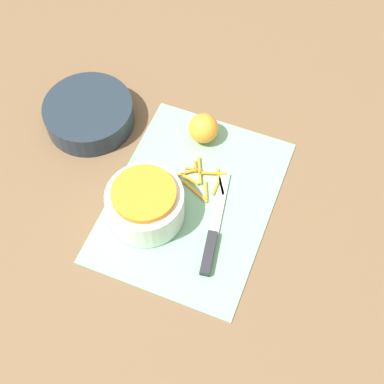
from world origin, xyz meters
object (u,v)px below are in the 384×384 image
at_px(bowl_dark, 89,114).
at_px(orange_left, 203,128).
at_px(knife, 211,240).
at_px(bowl_speckled, 145,204).

xyz_separation_m(bowl_dark, orange_left, (0.05, -0.26, 0.01)).
bearing_deg(knife, bowl_speckled, 76.51).
relative_size(knife, orange_left, 3.62).
bearing_deg(bowl_dark, orange_left, -79.07).
xyz_separation_m(bowl_dark, knife, (-0.19, -0.37, -0.02)).
height_order(knife, orange_left, orange_left).
height_order(bowl_speckled, knife, bowl_speckled).
height_order(bowl_speckled, bowl_dark, bowl_speckled).
distance_m(bowl_dark, orange_left, 0.26).
distance_m(bowl_dark, knife, 0.41).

